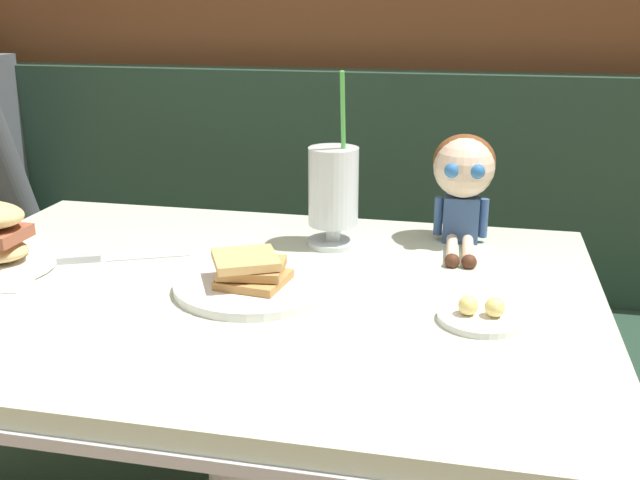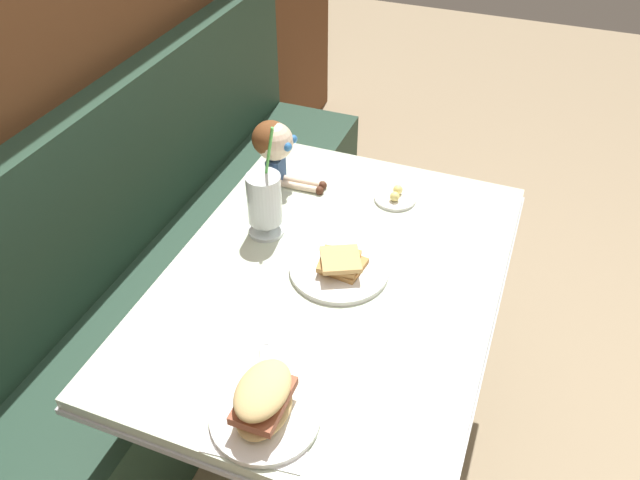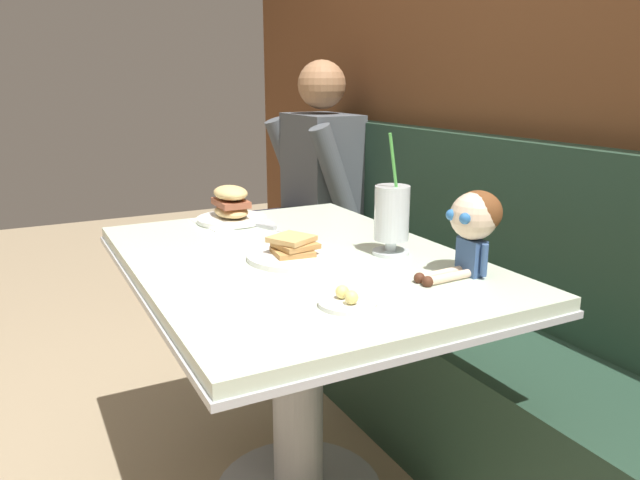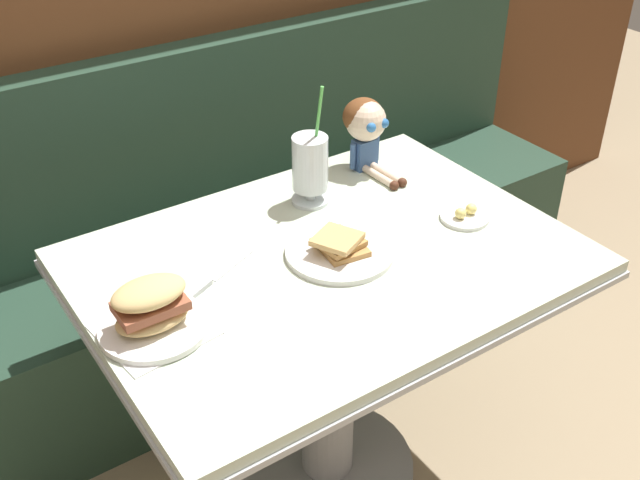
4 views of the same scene
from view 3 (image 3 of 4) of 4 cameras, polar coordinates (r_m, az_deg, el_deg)
wood_panel_wall at (r=2.02m, az=21.33°, el=14.58°), size 4.40×0.08×2.40m
booth_bench at (r=2.03m, az=14.35°, el=-10.31°), size 2.60×0.48×1.00m
diner_table at (r=1.62m, az=-2.19°, el=-8.18°), size 1.11×0.81×0.74m
toast_plate at (r=1.53m, az=-2.35°, el=-1.23°), size 0.25×0.25×0.06m
milkshake_glass at (r=1.55m, az=6.81°, el=2.26°), size 0.10×0.10×0.31m
sandwich_plate at (r=1.93m, az=-8.42°, el=3.05°), size 0.22×0.22×0.12m
butter_saucer at (r=1.22m, az=2.61°, el=-5.82°), size 0.12×0.12×0.04m
butter_knife at (r=1.82m, az=-4.51°, el=1.12°), size 0.22×0.11×0.01m
seated_doll at (r=1.42m, az=14.35°, el=1.78°), size 0.12×0.22×0.20m
diner_patron at (r=2.72m, az=-0.59°, el=5.79°), size 0.55×0.48×0.81m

